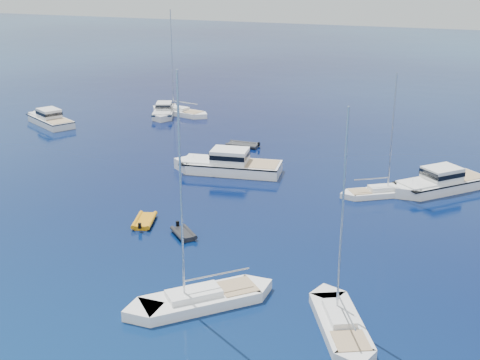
% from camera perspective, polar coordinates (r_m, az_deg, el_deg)
% --- Properties ---
extents(ground, '(400.00, 400.00, 0.00)m').
position_cam_1_polar(ground, '(37.85, -16.40, -15.10)').
color(ground, navy).
rests_on(ground, ground).
extents(motor_cruiser_centre, '(12.74, 5.67, 3.23)m').
position_cam_1_polar(motor_cruiser_centre, '(65.90, -1.12, 0.72)').
color(motor_cruiser_centre, white).
rests_on(motor_cruiser_centre, ground).
extents(motor_cruiser_far_l, '(10.73, 7.78, 2.75)m').
position_cam_1_polar(motor_cruiser_far_l, '(89.74, -16.93, 4.89)').
color(motor_cruiser_far_l, silver).
rests_on(motor_cruiser_far_l, ground).
extents(motor_cruiser_distant, '(10.02, 10.54, 2.92)m').
position_cam_1_polar(motor_cruiser_distant, '(63.64, 17.59, -0.88)').
color(motor_cruiser_distant, silver).
rests_on(motor_cruiser_distant, ground).
extents(motor_cruiser_horizon, '(6.11, 9.61, 2.42)m').
position_cam_1_polar(motor_cruiser_horizon, '(91.41, -6.90, 5.83)').
color(motor_cruiser_horizon, silver).
rests_on(motor_cruiser_horizon, ground).
extents(sailboat_fore, '(9.49, 9.61, 15.76)m').
position_cam_1_polar(sailboat_fore, '(41.22, -3.61, -11.22)').
color(sailboat_fore, white).
rests_on(sailboat_fore, ground).
extents(sailboat_mid_r, '(6.55, 9.53, 13.92)m').
position_cam_1_polar(sailboat_mid_r, '(39.20, 9.08, -13.19)').
color(sailboat_mid_r, silver).
rests_on(sailboat_mid_r, ground).
extents(sailboat_centre, '(7.97, 6.35, 12.03)m').
position_cam_1_polar(sailboat_centre, '(60.73, 12.53, -1.38)').
color(sailboat_centre, silver).
rests_on(sailboat_centre, ground).
extents(sailboat_far_l, '(10.77, 4.77, 15.34)m').
position_cam_1_polar(sailboat_far_l, '(91.88, -5.52, 5.95)').
color(sailboat_far_l, white).
rests_on(sailboat_far_l, ground).
extents(tender_yellow, '(2.92, 3.91, 0.95)m').
position_cam_1_polar(tender_yellow, '(53.69, -8.67, -3.90)').
color(tender_yellow, '#C97E0B').
rests_on(tender_yellow, ground).
extents(tender_grey_near, '(3.19, 3.13, 0.95)m').
position_cam_1_polar(tender_grey_near, '(50.88, -5.14, -5.09)').
color(tender_grey_near, black).
rests_on(tender_grey_near, ground).
extents(tender_grey_far, '(4.06, 2.26, 0.95)m').
position_cam_1_polar(tender_grey_far, '(75.14, 0.27, 3.06)').
color(tender_grey_far, black).
rests_on(tender_grey_far, ground).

